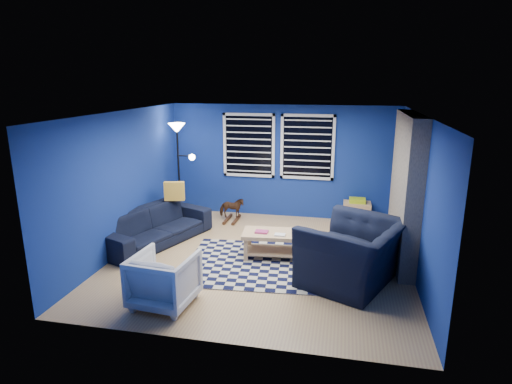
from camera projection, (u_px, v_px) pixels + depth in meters
floor at (260, 259)px, 7.44m from camera, size 5.00×5.00×0.00m
ceiling at (261, 113)px, 6.80m from camera, size 5.00×5.00×0.00m
wall_back at (282, 162)px, 9.48m from camera, size 5.00×0.00×5.00m
wall_left at (123, 182)px, 7.61m from camera, size 0.00×5.00×5.00m
wall_right at (418, 198)px, 6.63m from camera, size 0.00×5.00×5.00m
fireplace at (404, 192)px, 7.14m from camera, size 0.65×2.00×2.50m
window_left at (249, 145)px, 9.51m from camera, size 1.17×0.06×1.42m
window_right at (307, 147)px, 9.25m from camera, size 1.17×0.06×1.42m
tv at (400, 164)px, 8.49m from camera, size 0.07×1.00×0.58m
rug at (262, 264)px, 7.23m from camera, size 2.65×2.19×0.02m
sofa at (155, 226)px, 8.10m from camera, size 2.47×1.67×0.67m
armchair_big at (353, 253)px, 6.46m from camera, size 1.89×1.80×0.97m
armchair_bent at (164, 279)px, 5.85m from camera, size 0.88×0.90×0.75m
rocking_horse at (232, 208)px, 9.36m from camera, size 0.34×0.57×0.45m
coffee_table at (271, 239)px, 7.40m from camera, size 1.04×0.66×0.49m
cabinet at (357, 213)px, 9.18m from camera, size 0.58×0.38×0.57m
floor_lamp at (178, 141)px, 9.07m from camera, size 0.58×0.36×2.13m
throw_pillow at (174, 191)px, 8.54m from camera, size 0.42×0.21×0.38m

